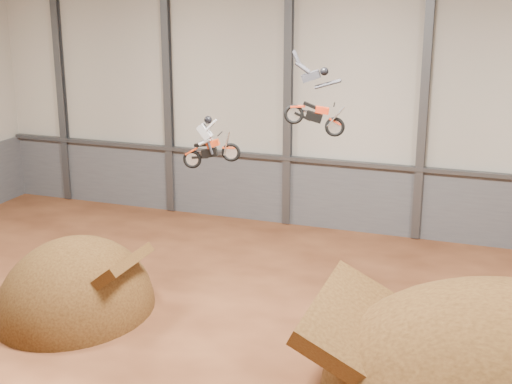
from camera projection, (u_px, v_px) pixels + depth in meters
floor at (247, 374)px, 22.94m from camera, size 40.00×40.00×0.00m
back_wall at (355, 93)px, 34.53m from camera, size 40.00×0.10×14.00m
lower_band_back at (351, 197)px, 35.91m from camera, size 39.80×0.18×3.50m
steel_rail at (351, 163)px, 35.27m from camera, size 39.80×0.35×0.20m
steel_column_0 at (60, 79)px, 39.77m from camera, size 0.40×0.36×13.90m
steel_column_1 at (168, 84)px, 37.60m from camera, size 0.40×0.36×13.90m
steel_column_2 at (288, 90)px, 35.43m from camera, size 0.40×0.36×13.90m
steel_column_3 at (424, 97)px, 33.26m from camera, size 0.40×0.36×13.90m
takeoff_ramp at (77, 311)px, 27.38m from camera, size 5.76×6.65×5.76m
fmx_rider_a at (213, 139)px, 25.88m from camera, size 2.63×1.29×2.36m
fmx_rider_b at (312, 95)px, 24.39m from camera, size 3.51×1.49×3.14m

